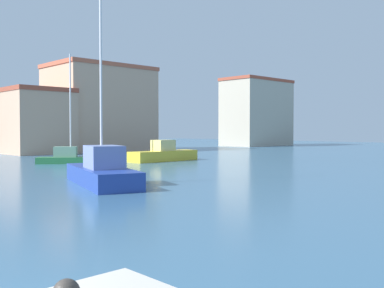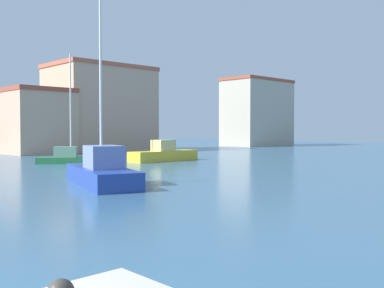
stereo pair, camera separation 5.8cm
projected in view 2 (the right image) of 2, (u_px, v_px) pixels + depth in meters
The scene contains 7 objects.
water at pixel (97, 171), 29.79m from camera, with size 160.00×160.00×0.00m, color #38607F.
sailboat_blue_far_left at pixel (102, 171), 22.11m from camera, with size 4.17×7.39×9.53m.
sailboat_green_behind_lamppost at pixel (69, 157), 36.34m from camera, with size 5.17×4.31×8.87m.
motorboat_yellow_outer_mooring at pixel (164, 154), 39.11m from camera, with size 6.83×2.04×1.85m.
warehouse_block at pixel (34, 121), 51.79m from camera, with size 6.92×8.66×7.45m.
yacht_club at pixel (101, 108), 58.64m from camera, with size 12.82×8.97×11.07m.
harbor_office at pixel (257, 113), 76.98m from camera, with size 12.44×6.88×11.42m.
Camera 2 is at (-0.88, -5.91, 2.73)m, focal length 41.83 mm.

